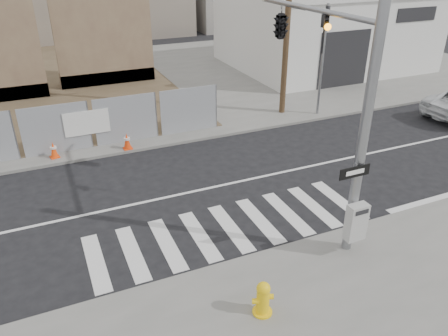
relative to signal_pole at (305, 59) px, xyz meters
name	(u,v)px	position (x,y,z in m)	size (l,w,h in m)	color
ground	(201,190)	(-2.49, 2.05, -4.78)	(100.00, 100.00, 0.00)	black
sidewalk_far	(118,84)	(-2.49, 16.05, -4.72)	(50.00, 20.00, 0.12)	slate
signal_pole	(305,59)	(0.00, 0.00, 0.00)	(0.96, 5.87, 7.00)	gray
far_signal_pole	(324,45)	(5.51, 6.65, -1.30)	(0.16, 0.20, 5.60)	gray
concrete_wall_right	(103,28)	(-2.99, 16.13, -1.40)	(5.50, 1.30, 8.00)	brown
auto_shop	(323,29)	(11.50, 15.01, -2.25)	(12.00, 10.20, 5.95)	silver
utility_pole_right	(289,5)	(4.01, 7.55, 0.42)	(1.60, 0.28, 10.00)	#513C25
fire_hydrant	(263,298)	(-3.29, -3.96, -4.23)	(0.61, 0.61, 0.87)	yellow
traffic_cone_c	(54,150)	(-6.93, 6.61, -4.34)	(0.40, 0.40, 0.66)	#FD470D
traffic_cone_d	(127,141)	(-4.10, 6.27, -4.32)	(0.36, 0.36, 0.69)	#F43D0C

